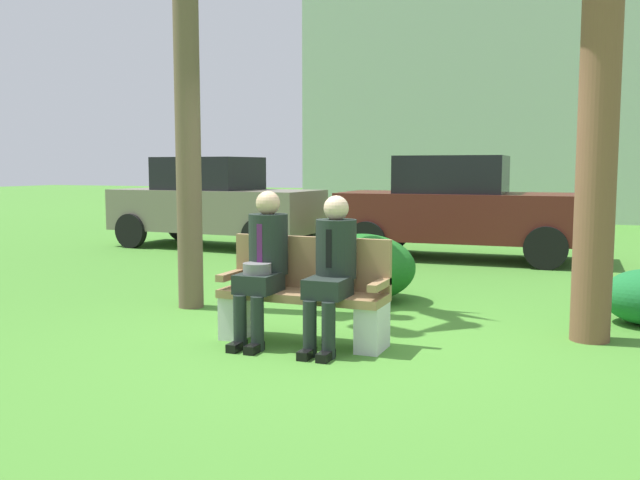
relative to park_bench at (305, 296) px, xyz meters
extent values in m
plane|color=#47862E|center=(0.27, 0.06, -0.40)|extent=(80.00, 80.00, 0.00)
cube|color=#99754C|center=(0.00, -0.05, 0.01)|extent=(1.44, 0.44, 0.07)
cube|color=#99754C|center=(0.00, 0.14, 0.27)|extent=(1.44, 0.06, 0.45)
cube|color=#99754C|center=(-0.68, -0.05, 0.15)|extent=(0.08, 0.44, 0.06)
cube|color=#99754C|center=(0.68, -0.05, 0.15)|extent=(0.08, 0.44, 0.06)
cube|color=silver|center=(-0.62, -0.05, -0.21)|extent=(0.20, 0.37, 0.38)
cube|color=silver|center=(0.62, -0.05, -0.21)|extent=(0.20, 0.37, 0.38)
cube|color=#1E2823|center=(-0.33, -0.22, 0.13)|extent=(0.32, 0.38, 0.16)
cylinder|color=#1E2823|center=(-0.41, -0.41, -0.18)|extent=(0.11, 0.11, 0.45)
cylinder|color=#1E2823|center=(-0.25, -0.41, -0.18)|extent=(0.11, 0.11, 0.45)
cube|color=black|center=(-0.41, -0.47, -0.37)|extent=(0.09, 0.22, 0.07)
cube|color=black|center=(-0.25, -0.47, -0.37)|extent=(0.09, 0.22, 0.07)
cylinder|color=#1E2823|center=(-0.33, -0.03, 0.44)|extent=(0.34, 0.34, 0.52)
cube|color=#4C1951|center=(-0.33, -0.20, 0.46)|extent=(0.05, 0.01, 0.33)
sphere|color=tan|center=(-0.33, -0.03, 0.79)|extent=(0.21, 0.21, 0.21)
cylinder|color=slate|center=(-0.33, -0.24, 0.25)|extent=(0.24, 0.24, 0.09)
cube|color=#1E2823|center=(0.30, -0.22, 0.13)|extent=(0.32, 0.38, 0.16)
cylinder|color=#1E2823|center=(0.22, -0.41, -0.18)|extent=(0.11, 0.11, 0.45)
cylinder|color=#1E2823|center=(0.38, -0.41, -0.18)|extent=(0.11, 0.11, 0.45)
cube|color=black|center=(0.22, -0.47, -0.37)|extent=(0.09, 0.22, 0.07)
cube|color=black|center=(0.38, -0.47, -0.37)|extent=(0.09, 0.22, 0.07)
cylinder|color=#1E2823|center=(0.30, -0.03, 0.42)|extent=(0.34, 0.34, 0.49)
cube|color=black|center=(0.30, -0.20, 0.44)|extent=(0.05, 0.01, 0.31)
sphere|color=beige|center=(0.30, -0.03, 0.76)|extent=(0.21, 0.21, 0.21)
cylinder|color=brown|center=(-1.72, 0.92, 1.99)|extent=(0.27, 0.27, 4.79)
cylinder|color=brown|center=(2.28, 0.96, 1.66)|extent=(0.33, 0.33, 4.12)
ellipsoid|color=#1C651E|center=(-0.14, 1.97, -0.02)|extent=(1.21, 1.11, 0.75)
ellipsoid|color=#2C5534|center=(-0.89, 3.16, -0.10)|extent=(0.95, 0.87, 0.59)
cube|color=slate|center=(-4.33, 5.92, 0.30)|extent=(3.97, 1.75, 0.76)
cube|color=black|center=(-4.47, 5.93, 0.98)|extent=(1.77, 1.44, 0.60)
cylinder|color=black|center=(-2.92, 6.63, -0.08)|extent=(0.65, 0.17, 0.64)
cylinder|color=black|center=(-3.00, 5.07, -0.08)|extent=(0.65, 0.17, 0.64)
cylinder|color=black|center=(-5.65, 6.77, -0.08)|extent=(0.65, 0.17, 0.64)
cylinder|color=black|center=(-5.73, 5.21, -0.08)|extent=(0.65, 0.17, 0.64)
cube|color=#591E19|center=(0.24, 5.93, 0.30)|extent=(3.94, 1.67, 0.76)
cube|color=black|center=(0.09, 5.93, 0.98)|extent=(1.74, 1.41, 0.60)
cylinder|color=black|center=(1.58, 6.75, -0.08)|extent=(0.64, 0.16, 0.64)
cylinder|color=black|center=(1.62, 5.19, -0.08)|extent=(0.64, 0.16, 0.64)
cylinder|color=black|center=(-1.15, 6.67, -0.08)|extent=(0.64, 0.16, 0.64)
cylinder|color=black|center=(-1.10, 5.11, -0.08)|extent=(0.64, 0.16, 0.64)
cube|color=#AABDA9|center=(-0.65, 18.69, 5.61)|extent=(10.93, 8.95, 12.03)
camera|label=1|loc=(2.30, -5.41, 1.10)|focal=39.03mm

